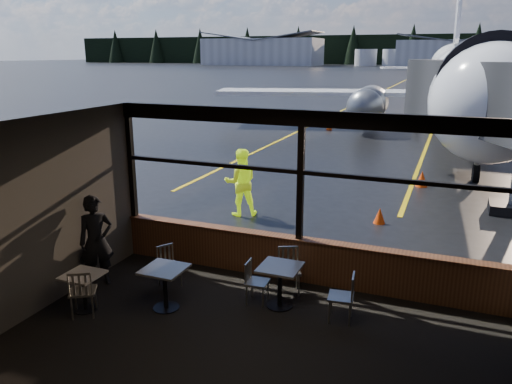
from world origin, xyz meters
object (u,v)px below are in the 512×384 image
Objects in this scene: chair_near_e at (341,297)px; cone_wing at (329,126)px; cone_nose at (422,179)px; cone_extra at (380,216)px; passenger at (96,241)px; chair_mid_w at (170,266)px; ground_crew at (241,182)px; chair_near_n at (289,271)px; airliner at (469,35)px; chair_near_w at (257,283)px; chair_left_s at (83,292)px; jet_bridge at (489,141)px; cafe_table_near at (280,287)px; cafe_table_mid at (165,289)px; cafe_table_left at (84,292)px.

chair_near_e is 1.71× the size of cone_wing.
cone_wing is at bearing 117.42° from cone_nose.
cone_nose is 4.62m from cone_extra.
chair_mid_w is at bearing -31.76° from passenger.
chair_mid_w is 0.43× the size of ground_crew.
ground_crew reaches higher than chair_near_n.
chair_mid_w reaches higher than cone_extra.
airliner is at bearing 85.26° from cone_nose.
chair_left_s reaches higher than chair_near_w.
cone_wing is (-6.25, 12.06, -0.02)m from cone_nose.
chair_left_s is at bearing -120.64° from cone_extra.
cone_extra is at bearing -125.98° from chair_near_n.
cone_wing is (-7.38, -1.48, -5.26)m from airliner.
airliner is 24.67m from chair_mid_w.
chair_left_s is at bearing 10.51° from chair_near_n.
cone_nose is at bearing 35.82° from chair_left_s.
chair_near_e is 5.56m from cone_extra.
chair_near_w is at bearing -104.82° from cone_extra.
cone_extra is (1.45, 5.49, -0.19)m from chair_near_w.
chair_near_n is 3.81m from chair_left_s.
chair_near_n reaches higher than chair_left_s.
ground_crew is at bearing -169.71° from cone_extra.
jet_bridge is 17.47m from cone_wing.
cafe_table_mid is (-1.92, -0.85, -0.00)m from cafe_table_near.
cone_wing is 17.49m from cone_extra.
chair_left_s is 2.04× the size of cone_extra.
ground_crew is at bearing 120.80° from cafe_table_near.
cafe_table_near is at bearing 23.80° from cafe_table_mid.
cafe_table_mid is 1.91m from passenger.
airliner is at bearing 83.95° from cone_extra.
chair_mid_w is (-5.27, -23.56, -5.10)m from airliner.
chair_near_n is at bearing 141.79° from chair_near_w.
cafe_table_near is 0.43× the size of passenger.
airliner is at bearing 76.09° from cafe_table_left.
chair_left_s is 12.62m from cone_nose.
cafe_table_mid is at bearing -126.13° from jet_bridge.
chair_mid_w is 1.47× the size of cone_nose.
chair_near_n is at bearing 135.79° from chair_mid_w.
cafe_table_near is 10.19m from cone_nose.
chair_near_n is (-1.16, 0.67, 0.01)m from chair_near_e.
cafe_table_near is at bearing 78.58° from chair_near_e.
cafe_table_mid reaches higher than cone_nose.
airliner reaches higher than jet_bridge.
ground_crew is at bearing 99.36° from cafe_table_mid.
chair_near_w is 5.39m from ground_crew.
passenger is at bearing -172.80° from cafe_table_near.
chair_left_s is at bearing -153.42° from cafe_table_near.
passenger is 5.31m from ground_crew.
chair_left_s is at bearing -149.37° from cafe_table_mid.
passenger is at bearing 87.44° from chair_near_e.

